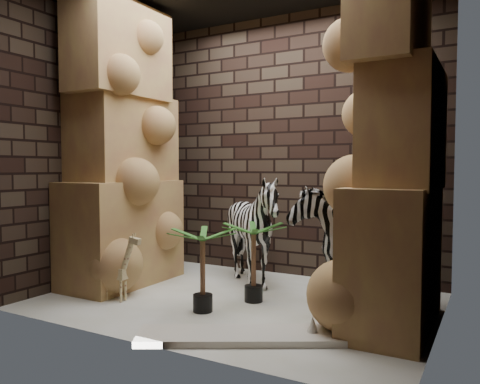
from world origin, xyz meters
The scene contains 13 objects.
floor centered at (0.00, 0.00, 0.00)m, with size 3.50×3.50×0.00m, color white.
wall_back centered at (0.00, 1.25, 1.50)m, with size 3.50×3.50×0.00m, color black.
wall_front centered at (0.00, -1.25, 1.50)m, with size 3.50×3.50×0.00m, color black.
wall_left centered at (-1.75, 0.00, 1.50)m, with size 3.00×3.00×0.00m, color black.
wall_right centered at (1.75, 0.00, 1.50)m, with size 3.00×3.00×0.00m, color black.
rock_pillar_left centered at (-1.40, 0.00, 1.50)m, with size 0.68×1.30×3.00m, color tan, non-canonical shape.
rock_pillar_right centered at (1.42, 0.00, 1.50)m, with size 0.58×1.25×3.00m, color tan, non-canonical shape.
zebra_right centered at (0.81, 0.55, 0.65)m, with size 0.59×1.09×1.30m, color white.
zebra_left centered at (-0.10, 0.57, 0.52)m, with size 0.93×1.15×1.05m, color white.
giraffe_toy centered at (-0.99, -0.53, 0.33)m, with size 0.34×0.11×0.66m, color #D5C289, non-canonical shape.
palm_front centered at (0.16, 0.06, 0.37)m, with size 0.36×0.36×0.74m, color #1A5115, non-canonical shape.
palm_back centered at (-0.09, -0.42, 0.37)m, with size 0.36×0.36×0.73m, color #1A5115, non-canonical shape.
surfboard centered at (0.51, -0.83, 0.03)m, with size 1.50×0.37×0.05m, color silver.
Camera 1 is at (2.11, -3.72, 1.24)m, focal length 34.70 mm.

